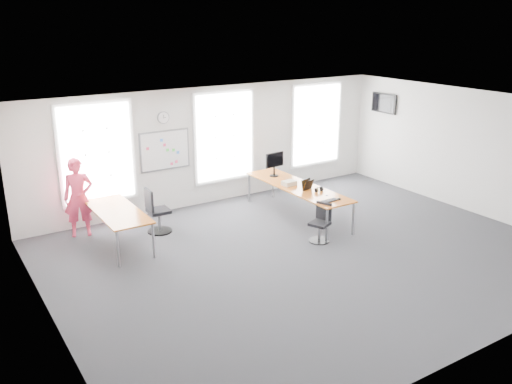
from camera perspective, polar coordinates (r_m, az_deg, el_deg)
floor at (r=11.22m, az=5.47°, el=-6.54°), size 10.00×10.00×0.00m
ceiling at (r=10.34m, az=5.96°, el=8.76°), size 10.00×10.00×0.00m
wall_back at (r=13.93m, az=-4.49°, el=4.93°), size 10.00×0.00×10.00m
wall_front at (r=8.14m, az=23.38°, el=-6.35°), size 10.00×0.00×10.00m
wall_left at (r=8.70m, az=-21.34°, el=-4.52°), size 0.00×10.00×10.00m
wall_right at (r=14.24m, az=21.83°, el=3.96°), size 0.00×10.00×10.00m
window_left at (r=12.77m, az=-16.42°, el=3.94°), size 1.60×0.06×2.20m
window_mid at (r=14.00m, az=-3.36°, el=5.86°), size 1.60×0.06×2.20m
window_right at (r=15.65m, az=6.34°, el=7.08°), size 1.60×0.06×2.20m
desk_right at (r=12.96m, az=4.36°, el=0.45°), size 0.87×3.27×0.80m
desk_left at (r=11.71m, az=-14.37°, el=-2.21°), size 0.85×2.13×0.78m
chair_right at (r=11.76m, az=6.83°, el=-3.43°), size 0.50×0.50×0.85m
chair_left at (r=12.30m, az=-10.46°, el=-2.22°), size 0.55×0.55×1.04m
person at (r=12.43m, az=-18.17°, el=-0.56°), size 0.72×0.57×1.75m
whiteboard at (r=13.33m, az=-9.56°, el=4.35°), size 1.20×0.03×0.90m
wall_clock at (r=13.17m, az=-9.74°, el=7.73°), size 0.30×0.04×0.30m
tv at (r=15.94m, az=13.32°, el=9.10°), size 0.06×0.90×0.55m
keyboard at (r=11.93m, az=7.77°, el=-0.92°), size 0.43×0.20×0.02m
mouse at (r=12.05m, az=8.74°, el=-0.73°), size 0.10×0.13×0.04m
lens_cap at (r=12.31m, az=7.47°, el=-0.34°), size 0.08×0.08×0.01m
headphones at (r=12.54m, az=6.62°, el=0.26°), size 0.19×0.10×0.11m
laptop_sleeve at (r=12.63m, az=5.43°, el=0.77°), size 0.31×0.23×0.25m
paper_stack at (r=12.95m, az=3.51°, el=0.95°), size 0.32×0.25×0.11m
monitor at (r=13.58m, az=1.96°, el=3.16°), size 0.55×0.22×0.61m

